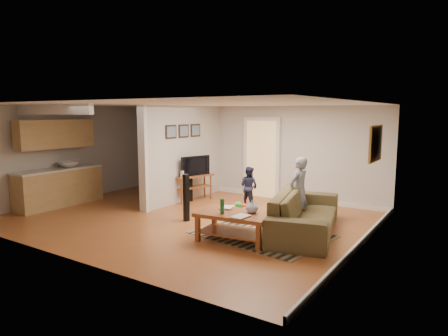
{
  "coord_description": "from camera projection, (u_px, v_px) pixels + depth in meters",
  "views": [
    {
      "loc": [
        5.39,
        -6.78,
        2.32
      ],
      "look_at": [
        0.6,
        0.58,
        1.1
      ],
      "focal_mm": 32.0,
      "sensor_mm": 36.0,
      "label": 1
    }
  ],
  "objects": [
    {
      "name": "ground",
      "position": [
        187.0,
        218.0,
        8.86
      ],
      "size": [
        7.5,
        7.5,
        0.0
      ],
      "primitive_type": "plane",
      "color": "brown",
      "rests_on": "ground"
    },
    {
      "name": "room_shell",
      "position": [
        163.0,
        149.0,
        9.59
      ],
      "size": [
        7.54,
        6.02,
        2.52
      ],
      "color": "beige",
      "rests_on": "ground"
    },
    {
      "name": "area_rug",
      "position": [
        262.0,
        234.0,
        7.64
      ],
      "size": [
        2.62,
        2.08,
        0.01
      ],
      "primitive_type": "cube",
      "rotation": [
        0.0,
        0.0,
        -0.14
      ],
      "color": "black",
      "rests_on": "ground"
    },
    {
      "name": "sofa",
      "position": [
        305.0,
        232.0,
        7.79
      ],
      "size": [
        1.7,
        2.9,
        0.8
      ],
      "primitive_type": "imported",
      "rotation": [
        0.0,
        0.0,
        1.82
      ],
      "color": "#453A22",
      "rests_on": "ground"
    },
    {
      "name": "coffee_table",
      "position": [
        236.0,
        219.0,
        7.22
      ],
      "size": [
        1.42,
        0.92,
        0.8
      ],
      "rotation": [
        0.0,
        0.0,
        0.1
      ],
      "color": "maroon",
      "rests_on": "ground"
    },
    {
      "name": "tv_console",
      "position": [
        193.0,
        177.0,
        10.5
      ],
      "size": [
        0.71,
        1.17,
        0.95
      ],
      "rotation": [
        0.0,
        0.0,
        -0.29
      ],
      "color": "maroon",
      "rests_on": "ground"
    },
    {
      "name": "speaker_left",
      "position": [
        186.0,
        198.0,
        8.55
      ],
      "size": [
        0.13,
        0.13,
        1.02
      ],
      "primitive_type": "cube",
      "rotation": [
        0.0,
        0.0,
        -0.27
      ],
      "color": "black",
      "rests_on": "ground"
    },
    {
      "name": "speaker_right",
      "position": [
        190.0,
        183.0,
        10.5
      ],
      "size": [
        0.12,
        0.12,
        0.96
      ],
      "primitive_type": "cube",
      "rotation": [
        0.0,
        0.0,
        -0.38
      ],
      "color": "black",
      "rests_on": "ground"
    },
    {
      "name": "toy_basket",
      "position": [
        240.0,
        213.0,
        8.56
      ],
      "size": [
        0.49,
        0.49,
        0.44
      ],
      "color": "#A87449",
      "rests_on": "ground"
    },
    {
      "name": "child",
      "position": [
        298.0,
        224.0,
        8.38
      ],
      "size": [
        0.44,
        0.58,
        1.42
      ],
      "primitive_type": "imported",
      "rotation": [
        0.0,
        0.0,
        -1.77
      ],
      "color": "slate",
      "rests_on": "ground"
    },
    {
      "name": "toddler",
      "position": [
        249.0,
        206.0,
        9.95
      ],
      "size": [
        0.53,
        0.44,
        1.0
      ],
      "primitive_type": "imported",
      "rotation": [
        0.0,
        0.0,
        3.01
      ],
      "color": "#1C203C",
      "rests_on": "ground"
    }
  ]
}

